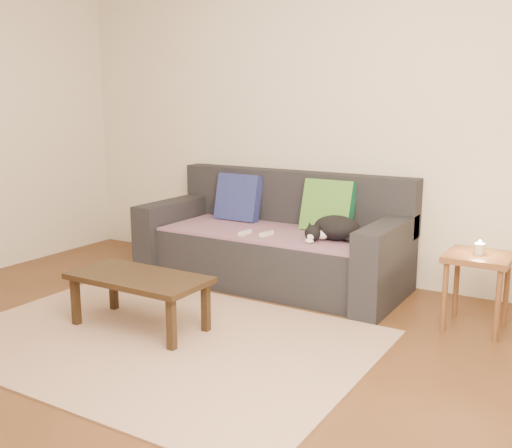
% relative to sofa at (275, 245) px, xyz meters
% --- Properties ---
extents(ground, '(4.50, 4.50, 0.00)m').
position_rel_sofa_xyz_m(ground, '(0.00, -1.57, -0.31)').
color(ground, brown).
rests_on(ground, ground).
extents(back_wall, '(4.50, 0.04, 2.60)m').
position_rel_sofa_xyz_m(back_wall, '(0.00, 0.43, 0.99)').
color(back_wall, beige).
rests_on(back_wall, ground).
extents(sofa, '(2.10, 0.94, 0.87)m').
position_rel_sofa_xyz_m(sofa, '(0.00, 0.00, 0.00)').
color(sofa, '#232328').
rests_on(sofa, ground).
extents(throw_blanket, '(1.66, 0.74, 0.02)m').
position_rel_sofa_xyz_m(throw_blanket, '(0.00, -0.09, 0.12)').
color(throw_blanket, '#452B52').
rests_on(throw_blanket, sofa).
extents(cushion_navy, '(0.40, 0.19, 0.41)m').
position_rel_sofa_xyz_m(cushion_navy, '(-0.45, 0.17, 0.32)').
color(cushion_navy, '#101546').
rests_on(cushion_navy, throw_blanket).
extents(cushion_green, '(0.41, 0.21, 0.42)m').
position_rel_sofa_xyz_m(cushion_green, '(0.38, 0.17, 0.32)').
color(cushion_green, '#0D5736').
rests_on(cushion_green, throw_blanket).
extents(cat, '(0.42, 0.38, 0.18)m').
position_rel_sofa_xyz_m(cat, '(0.57, -0.12, 0.22)').
color(cat, black).
rests_on(cat, throw_blanket).
extents(wii_remote_a, '(0.04, 0.15, 0.03)m').
position_rel_sofa_xyz_m(wii_remote_a, '(-0.09, -0.30, 0.15)').
color(wii_remote_a, white).
rests_on(wii_remote_a, throw_blanket).
extents(wii_remote_b, '(0.05, 0.15, 0.03)m').
position_rel_sofa_xyz_m(wii_remote_b, '(0.07, -0.25, 0.15)').
color(wii_remote_b, white).
rests_on(wii_remote_b, throw_blanket).
extents(side_table, '(0.40, 0.40, 0.49)m').
position_rel_sofa_xyz_m(side_table, '(1.60, -0.22, 0.10)').
color(side_table, brown).
rests_on(side_table, ground).
extents(candle, '(0.06, 0.06, 0.09)m').
position_rel_sofa_xyz_m(candle, '(1.60, -0.22, 0.22)').
color(candle, beige).
rests_on(candle, side_table).
extents(rug, '(2.50, 1.80, 0.01)m').
position_rel_sofa_xyz_m(rug, '(0.00, -1.42, -0.30)').
color(rug, tan).
rests_on(rug, ground).
extents(coffee_table, '(0.90, 0.45, 0.36)m').
position_rel_sofa_xyz_m(coffee_table, '(-0.24, -1.34, 0.01)').
color(coffee_table, '#2F2212').
rests_on(coffee_table, rug).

